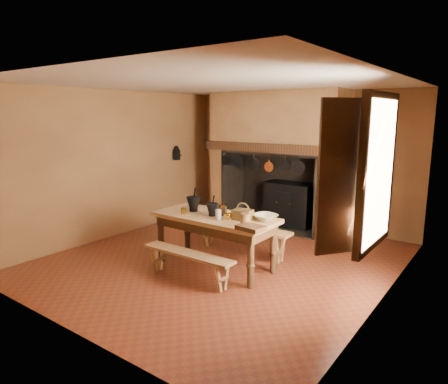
# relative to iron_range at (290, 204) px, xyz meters

# --- Properties ---
(floor) EXTENTS (5.50, 5.50, 0.00)m
(floor) POSITION_rel_iron_range_xyz_m (0.04, -2.45, -0.48)
(floor) COLOR #5F2A16
(floor) RESTS_ON ground
(ceiling) EXTENTS (5.50, 5.50, 0.00)m
(ceiling) POSITION_rel_iron_range_xyz_m (0.04, -2.45, 2.32)
(ceiling) COLOR silver
(ceiling) RESTS_ON back_wall
(back_wall) EXTENTS (5.00, 0.02, 2.80)m
(back_wall) POSITION_rel_iron_range_xyz_m (0.04, 0.30, 0.92)
(back_wall) COLOR olive
(back_wall) RESTS_ON floor
(wall_left) EXTENTS (0.02, 5.50, 2.80)m
(wall_left) POSITION_rel_iron_range_xyz_m (-2.46, -2.45, 0.92)
(wall_left) COLOR olive
(wall_left) RESTS_ON floor
(wall_right) EXTENTS (0.02, 5.50, 2.80)m
(wall_right) POSITION_rel_iron_range_xyz_m (2.54, -2.45, 0.92)
(wall_right) COLOR olive
(wall_right) RESTS_ON floor
(wall_front) EXTENTS (5.00, 0.02, 2.80)m
(wall_front) POSITION_rel_iron_range_xyz_m (0.04, -5.20, 0.92)
(wall_front) COLOR olive
(wall_front) RESTS_ON floor
(chimney_breast) EXTENTS (2.95, 0.96, 2.80)m
(chimney_breast) POSITION_rel_iron_range_xyz_m (-0.26, -0.14, 1.33)
(chimney_breast) COLOR olive
(chimney_breast) RESTS_ON floor
(iron_range) EXTENTS (1.12, 0.55, 1.60)m
(iron_range) POSITION_rel_iron_range_xyz_m (0.00, 0.00, 0.00)
(iron_range) COLOR black
(iron_range) RESTS_ON floor
(hearth_pans) EXTENTS (0.51, 0.62, 0.20)m
(hearth_pans) POSITION_rel_iron_range_xyz_m (-1.01, -0.23, -0.39)
(hearth_pans) COLOR #B68A2A
(hearth_pans) RESTS_ON floor
(hanging_pans) EXTENTS (1.92, 0.29, 0.27)m
(hanging_pans) POSITION_rel_iron_range_xyz_m (-0.30, -0.64, 0.88)
(hanging_pans) COLOR black
(hanging_pans) RESTS_ON chimney_breast
(onion_string) EXTENTS (0.12, 0.10, 0.46)m
(onion_string) POSITION_rel_iron_range_xyz_m (1.04, -0.66, 0.85)
(onion_string) COLOR #9A501C
(onion_string) RESTS_ON chimney_breast
(herb_bunch) EXTENTS (0.20, 0.20, 0.35)m
(herb_bunch) POSITION_rel_iron_range_xyz_m (1.22, -0.66, 0.90)
(herb_bunch) COLOR #53602D
(herb_bunch) RESTS_ON chimney_breast
(window) EXTENTS (0.39, 1.75, 1.76)m
(window) POSITION_rel_iron_range_xyz_m (2.39, -2.85, 1.22)
(window) COLOR white
(window) RESTS_ON wall_right
(wall_coffee_mill) EXTENTS (0.23, 0.16, 0.31)m
(wall_coffee_mill) POSITION_rel_iron_range_xyz_m (-2.38, -0.90, 1.03)
(wall_coffee_mill) COLOR black
(wall_coffee_mill) RESTS_ON wall_left
(work_table) EXTENTS (1.91, 0.85, 0.83)m
(work_table) POSITION_rel_iron_range_xyz_m (0.14, -2.77, 0.21)
(work_table) COLOR #A3734A
(work_table) RESTS_ON floor
(bench_front) EXTENTS (1.50, 0.26, 0.42)m
(bench_front) POSITION_rel_iron_range_xyz_m (0.14, -3.41, -0.17)
(bench_front) COLOR #A3734A
(bench_front) RESTS_ON floor
(bench_back) EXTENTS (1.78, 0.31, 0.50)m
(bench_back) POSITION_rel_iron_range_xyz_m (0.14, -2.03, -0.11)
(bench_back) COLOR #A3734A
(bench_back) RESTS_ON floor
(mortar_large) EXTENTS (0.23, 0.23, 0.39)m
(mortar_large) POSITION_rel_iron_range_xyz_m (-0.30, -2.75, 0.47)
(mortar_large) COLOR black
(mortar_large) RESTS_ON work_table
(mortar_small) EXTENTS (0.19, 0.19, 0.32)m
(mortar_small) POSITION_rel_iron_range_xyz_m (0.12, -2.81, 0.45)
(mortar_small) COLOR black
(mortar_small) RESTS_ON work_table
(coffee_grinder) EXTENTS (0.19, 0.17, 0.20)m
(coffee_grinder) POSITION_rel_iron_range_xyz_m (0.21, -2.69, 0.42)
(coffee_grinder) COLOR #3E2013
(coffee_grinder) RESTS_ON work_table
(brass_mug_a) EXTENTS (0.10, 0.10, 0.09)m
(brass_mug_a) POSITION_rel_iron_range_xyz_m (-0.31, -2.98, 0.39)
(brass_mug_a) COLOR #B68A2A
(brass_mug_a) RESTS_ON work_table
(brass_mug_b) EXTENTS (0.10, 0.10, 0.10)m
(brass_mug_b) POSITION_rel_iron_range_xyz_m (0.44, -2.71, 0.39)
(brass_mug_b) COLOR #B68A2A
(brass_mug_b) RESTS_ON work_table
(mixing_bowl) EXTENTS (0.41, 0.41, 0.08)m
(mixing_bowl) POSITION_rel_iron_range_xyz_m (0.89, -2.55, 0.39)
(mixing_bowl) COLOR #BEBB92
(mixing_bowl) RESTS_ON work_table
(stoneware_crock) EXTENTS (0.16, 0.16, 0.17)m
(stoneware_crock) POSITION_rel_iron_range_xyz_m (0.81, -2.96, 0.43)
(stoneware_crock) COLOR brown
(stoneware_crock) RESTS_ON work_table
(glass_jar) EXTENTS (0.11, 0.11, 0.15)m
(glass_jar) POSITION_rel_iron_range_xyz_m (0.33, -2.95, 0.42)
(glass_jar) COLOR beige
(glass_jar) RESTS_ON work_table
(wicker_basket) EXTENTS (0.29, 0.22, 0.26)m
(wicker_basket) POSITION_rel_iron_range_xyz_m (0.62, -2.74, 0.43)
(wicker_basket) COLOR #462D15
(wicker_basket) RESTS_ON work_table
(wooden_tray) EXTENTS (0.38, 0.29, 0.06)m
(wooden_tray) POSITION_rel_iron_range_xyz_m (1.00, -3.11, 0.37)
(wooden_tray) COLOR #3E2013
(wooden_tray) RESTS_ON work_table
(brass_cup) EXTENTS (0.13, 0.13, 0.09)m
(brass_cup) POSITION_rel_iron_range_xyz_m (0.43, -2.85, 0.39)
(brass_cup) COLOR #B68A2A
(brass_cup) RESTS_ON work_table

